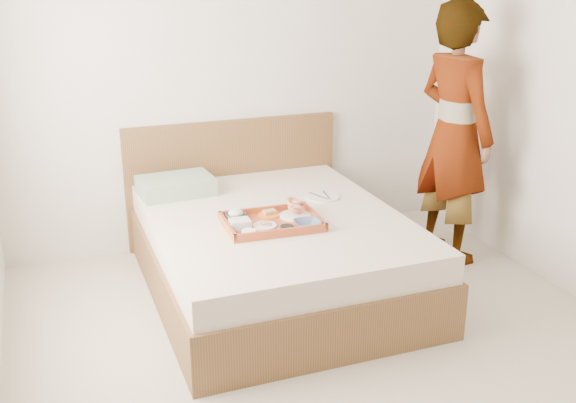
# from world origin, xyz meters

# --- Properties ---
(ground) EXTENTS (3.50, 4.00, 0.01)m
(ground) POSITION_xyz_m (0.00, 0.00, 0.00)
(ground) COLOR beige
(ground) RESTS_ON ground
(wall_back) EXTENTS (3.50, 0.01, 2.60)m
(wall_back) POSITION_xyz_m (0.00, 2.00, 1.30)
(wall_back) COLOR silver
(wall_back) RESTS_ON ground
(bed) EXTENTS (1.65, 2.00, 0.53)m
(bed) POSITION_xyz_m (-0.05, 1.00, 0.27)
(bed) COLOR brown
(bed) RESTS_ON ground
(headboard) EXTENTS (1.65, 0.06, 0.95)m
(headboard) POSITION_xyz_m (-0.05, 1.97, 0.47)
(headboard) COLOR brown
(headboard) RESTS_ON ground
(pillow) EXTENTS (0.53, 0.38, 0.12)m
(pillow) POSITION_xyz_m (-0.56, 1.65, 0.59)
(pillow) COLOR #8AA38B
(pillow) RESTS_ON bed
(tray) EXTENTS (0.60, 0.45, 0.05)m
(tray) POSITION_xyz_m (-0.13, 0.84, 0.56)
(tray) COLOR #BA5224
(tray) RESTS_ON bed
(prawn_plate) EXTENTS (0.21, 0.21, 0.01)m
(prawn_plate) POSITION_xyz_m (0.05, 0.89, 0.55)
(prawn_plate) COLOR white
(prawn_plate) RESTS_ON tray
(navy_bowl_big) EXTENTS (0.17, 0.17, 0.04)m
(navy_bowl_big) POSITION_xyz_m (0.05, 0.69, 0.57)
(navy_bowl_big) COLOR #19234B
(navy_bowl_big) RESTS_ON tray
(sauce_dish) EXTENTS (0.09, 0.09, 0.03)m
(sauce_dish) POSITION_xyz_m (-0.09, 0.68, 0.56)
(sauce_dish) COLOR black
(sauce_dish) RESTS_ON tray
(meat_plate) EXTENTS (0.15, 0.15, 0.01)m
(meat_plate) POSITION_xyz_m (-0.19, 0.80, 0.55)
(meat_plate) COLOR white
(meat_plate) RESTS_ON tray
(bread_plate) EXTENTS (0.15, 0.15, 0.01)m
(bread_plate) POSITION_xyz_m (-0.10, 0.97, 0.55)
(bread_plate) COLOR orange
(bread_plate) RESTS_ON tray
(salad_bowl) EXTENTS (0.13, 0.13, 0.04)m
(salad_bowl) POSITION_xyz_m (-0.32, 0.98, 0.57)
(salad_bowl) COLOR #19234B
(salad_bowl) RESTS_ON tray
(plastic_tub) EXTENTS (0.13, 0.11, 0.05)m
(plastic_tub) POSITION_xyz_m (-0.34, 0.83, 0.57)
(plastic_tub) COLOR silver
(plastic_tub) RESTS_ON tray
(cheese_round) EXTENTS (0.09, 0.09, 0.03)m
(cheese_round) POSITION_xyz_m (-0.32, 0.70, 0.56)
(cheese_round) COLOR white
(cheese_round) RESTS_ON tray
(dinner_plate) EXTENTS (0.25, 0.25, 0.01)m
(dinner_plate) POSITION_xyz_m (0.38, 1.21, 0.54)
(dinner_plate) COLOR white
(dinner_plate) RESTS_ON bed
(person) EXTENTS (0.54, 0.74, 1.85)m
(person) POSITION_xyz_m (1.34, 1.10, 0.93)
(person) COLOR white
(person) RESTS_ON ground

